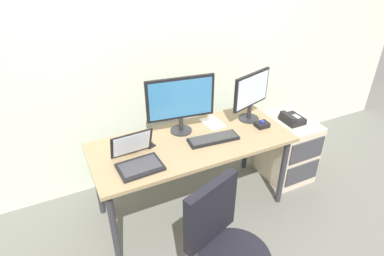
{
  "coord_description": "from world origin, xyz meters",
  "views": [
    {
      "loc": [
        -0.94,
        -1.96,
        2.14
      ],
      "look_at": [
        0.0,
        0.0,
        0.83
      ],
      "focal_mm": 30.48,
      "sensor_mm": 36.0,
      "label": 1
    }
  ],
  "objects_px": {
    "laptop": "(137,158)",
    "monitor_side": "(251,93)",
    "coffee_mug": "(131,144)",
    "paper_notepad": "(213,123)",
    "file_cabinet": "(286,148)",
    "cell_phone": "(147,144)",
    "desk_phone": "(292,119)",
    "trackball_mouse": "(262,124)",
    "keyboard": "(213,139)",
    "monitor_main": "(181,101)"
  },
  "relations": [
    {
      "from": "laptop",
      "to": "monitor_side",
      "type": "bearing_deg",
      "value": 10.59
    },
    {
      "from": "coffee_mug",
      "to": "paper_notepad",
      "type": "relative_size",
      "value": 0.46
    },
    {
      "from": "laptop",
      "to": "file_cabinet",
      "type": "bearing_deg",
      "value": 4.98
    },
    {
      "from": "laptop",
      "to": "cell_phone",
      "type": "height_order",
      "value": "laptop"
    },
    {
      "from": "file_cabinet",
      "to": "coffee_mug",
      "type": "height_order",
      "value": "coffee_mug"
    },
    {
      "from": "desk_phone",
      "to": "trackball_mouse",
      "type": "distance_m",
      "value": 0.42
    },
    {
      "from": "desk_phone",
      "to": "coffee_mug",
      "type": "distance_m",
      "value": 1.51
    },
    {
      "from": "monitor_side",
      "to": "cell_phone",
      "type": "xyz_separation_m",
      "value": [
        -0.95,
        0.01,
        -0.25
      ]
    },
    {
      "from": "trackball_mouse",
      "to": "keyboard",
      "type": "bearing_deg",
      "value": -179.35
    },
    {
      "from": "keyboard",
      "to": "coffee_mug",
      "type": "relative_size",
      "value": 4.41
    },
    {
      "from": "keyboard",
      "to": "trackball_mouse",
      "type": "relative_size",
      "value": 3.82
    },
    {
      "from": "trackball_mouse",
      "to": "coffee_mug",
      "type": "xyz_separation_m",
      "value": [
        -1.11,
        0.15,
        0.02
      ]
    },
    {
      "from": "keyboard",
      "to": "paper_notepad",
      "type": "relative_size",
      "value": 2.02
    },
    {
      "from": "file_cabinet",
      "to": "desk_phone",
      "type": "height_order",
      "value": "desk_phone"
    },
    {
      "from": "monitor_side",
      "to": "laptop",
      "type": "distance_m",
      "value": 1.13
    },
    {
      "from": "desk_phone",
      "to": "cell_phone",
      "type": "distance_m",
      "value": 1.38
    },
    {
      "from": "monitor_side",
      "to": "keyboard",
      "type": "xyz_separation_m",
      "value": [
        -0.45,
        -0.17,
        -0.24
      ]
    },
    {
      "from": "monitor_main",
      "to": "trackball_mouse",
      "type": "bearing_deg",
      "value": -19.58
    },
    {
      "from": "monitor_side",
      "to": "laptop",
      "type": "xyz_separation_m",
      "value": [
        -1.1,
        -0.2,
        -0.2
      ]
    },
    {
      "from": "monitor_main",
      "to": "laptop",
      "type": "xyz_separation_m",
      "value": [
        -0.47,
        -0.28,
        -0.23
      ]
    },
    {
      "from": "cell_phone",
      "to": "trackball_mouse",
      "type": "bearing_deg",
      "value": -30.75
    },
    {
      "from": "monitor_side",
      "to": "trackball_mouse",
      "type": "xyz_separation_m",
      "value": [
        0.03,
        -0.16,
        -0.23
      ]
    },
    {
      "from": "desk_phone",
      "to": "monitor_side",
      "type": "height_order",
      "value": "monitor_side"
    },
    {
      "from": "desk_phone",
      "to": "cell_phone",
      "type": "height_order",
      "value": "cell_phone"
    },
    {
      "from": "desk_phone",
      "to": "cell_phone",
      "type": "xyz_separation_m",
      "value": [
        -1.38,
        0.1,
        0.06
      ]
    },
    {
      "from": "monitor_main",
      "to": "coffee_mug",
      "type": "relative_size",
      "value": 5.83
    },
    {
      "from": "monitor_side",
      "to": "laptop",
      "type": "bearing_deg",
      "value": -169.41
    },
    {
      "from": "file_cabinet",
      "to": "coffee_mug",
      "type": "xyz_separation_m",
      "value": [
        -1.52,
        0.06,
        0.45
      ]
    },
    {
      "from": "trackball_mouse",
      "to": "paper_notepad",
      "type": "relative_size",
      "value": 0.53
    },
    {
      "from": "monitor_side",
      "to": "keyboard",
      "type": "distance_m",
      "value": 0.54
    },
    {
      "from": "desk_phone",
      "to": "laptop",
      "type": "relative_size",
      "value": 0.62
    },
    {
      "from": "monitor_main",
      "to": "desk_phone",
      "type": "bearing_deg",
      "value": -8.61
    },
    {
      "from": "desk_phone",
      "to": "keyboard",
      "type": "relative_size",
      "value": 0.48
    },
    {
      "from": "desk_phone",
      "to": "paper_notepad",
      "type": "height_order",
      "value": "paper_notepad"
    },
    {
      "from": "monitor_main",
      "to": "monitor_side",
      "type": "relative_size",
      "value": 1.28
    },
    {
      "from": "trackball_mouse",
      "to": "coffee_mug",
      "type": "bearing_deg",
      "value": 172.14
    },
    {
      "from": "monitor_main",
      "to": "coffee_mug",
      "type": "bearing_deg",
      "value": -169.99
    },
    {
      "from": "paper_notepad",
      "to": "monitor_side",
      "type": "bearing_deg",
      "value": -12.0
    },
    {
      "from": "file_cabinet",
      "to": "laptop",
      "type": "distance_m",
      "value": 1.6
    },
    {
      "from": "keyboard",
      "to": "cell_phone",
      "type": "bearing_deg",
      "value": 160.58
    },
    {
      "from": "desk_phone",
      "to": "keyboard",
      "type": "bearing_deg",
      "value": -174.92
    },
    {
      "from": "monitor_side",
      "to": "trackball_mouse",
      "type": "bearing_deg",
      "value": -80.97
    },
    {
      "from": "monitor_side",
      "to": "paper_notepad",
      "type": "bearing_deg",
      "value": 168.0
    },
    {
      "from": "desk_phone",
      "to": "paper_notepad",
      "type": "xyz_separation_m",
      "value": [
        -0.76,
        0.16,
        0.06
      ]
    },
    {
      "from": "laptop",
      "to": "trackball_mouse",
      "type": "xyz_separation_m",
      "value": [
        1.12,
        0.04,
        -0.03
      ]
    },
    {
      "from": "file_cabinet",
      "to": "keyboard",
      "type": "bearing_deg",
      "value": -173.92
    },
    {
      "from": "paper_notepad",
      "to": "monitor_main",
      "type": "bearing_deg",
      "value": 179.6
    },
    {
      "from": "file_cabinet",
      "to": "paper_notepad",
      "type": "bearing_deg",
      "value": 169.53
    },
    {
      "from": "coffee_mug",
      "to": "keyboard",
      "type": "bearing_deg",
      "value": -14.12
    },
    {
      "from": "desk_phone",
      "to": "trackball_mouse",
      "type": "bearing_deg",
      "value": -169.73
    }
  ]
}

